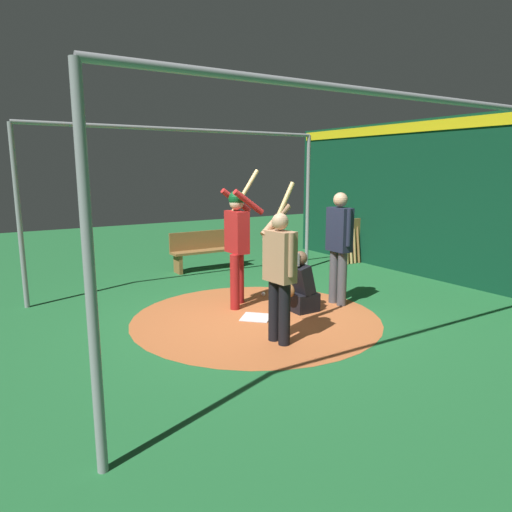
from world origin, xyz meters
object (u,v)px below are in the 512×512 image
umpire (339,242)px  baseball_0 (263,294)px  batter (237,236)px  bat_rack (355,242)px  visitor (280,269)px  bench (207,249)px  catcher (301,288)px  home_plate (256,317)px

umpire → baseball_0: bearing=-52.7°
umpire → baseball_0: 1.64m
baseball_0 → batter: bearing=21.5°
batter → bat_rack: 4.47m
visitor → bench: bearing=-110.5°
bat_rack → bench: size_ratio=0.62×
batter → catcher: bearing=132.0°
home_plate → umpire: (-1.54, 0.08, 1.03)m
home_plate → bat_rack: 4.81m
umpire → visitor: (1.79, 0.91, -0.07)m
home_plate → catcher: catcher is taller
umpire → batter: bearing=-28.1°
visitor → catcher: bearing=-144.5°
baseball_0 → bench: bearing=-93.6°
catcher → bench: (-0.13, -3.57, 0.07)m
visitor → baseball_0: bearing=-123.3°
baseball_0 → home_plate: bearing=52.0°
home_plate → baseball_0: (-0.75, -0.96, 0.03)m
home_plate → umpire: 1.85m
catcher → umpire: umpire is taller
home_plate → umpire: umpire is taller
catcher → umpire: size_ratio=0.52×
catcher → bat_rack: bat_rack is taller
home_plate → catcher: bearing=174.7°
bench → umpire: bearing=100.0°
batter → baseball_0: (-0.66, -0.26, -1.11)m
bench → catcher: bearing=87.9°
batter → visitor: (0.34, 1.68, -0.18)m
bench → baseball_0: bearing=86.4°
home_plate → catcher: size_ratio=0.44×
home_plate → bat_rack: (-4.20, -2.31, 0.48)m
bench → baseball_0: (0.16, 2.54, -0.40)m
bench → bat_rack: bearing=160.1°
batter → baseball_0: batter is taller
umpire → home_plate: bearing=-3.0°
umpire → visitor: 2.01m
home_plate → bench: 3.64m
catcher → bat_rack: 4.17m
home_plate → baseball_0: bearing=-128.0°
home_plate → batter: batter is taller
visitor → bench: (-1.17, -4.48, -0.53)m
batter → bench: batter is taller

